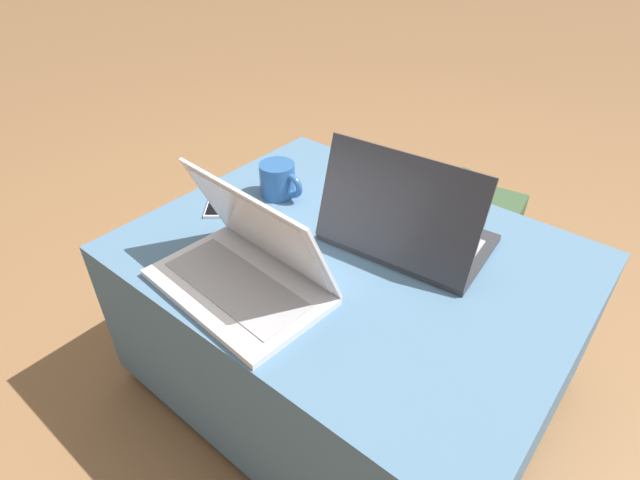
{
  "coord_description": "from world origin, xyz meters",
  "views": [
    {
      "loc": [
        0.52,
        -0.74,
        1.15
      ],
      "look_at": [
        -0.01,
        -0.1,
        0.54
      ],
      "focal_mm": 28.0,
      "sensor_mm": 36.0,
      "label": 1
    }
  ],
  "objects": [
    {
      "name": "ground_plane",
      "position": [
        0.0,
        0.0,
        0.0
      ],
      "size": [
        14.0,
        14.0,
        0.0
      ],
      "primitive_type": "plane",
      "color": "olive"
    },
    {
      "name": "backpack",
      "position": [
        0.04,
        0.5,
        0.2
      ],
      "size": [
        0.37,
        0.25,
        0.48
      ],
      "rotation": [
        0.0,
        0.0,
        3.28
      ],
      "color": "#385133",
      "rests_on": "ground_plane"
    },
    {
      "name": "ottoman",
      "position": [
        0.0,
        0.0,
        0.23
      ],
      "size": [
        0.99,
        0.78,
        0.46
      ],
      "color": "#2A3D4E",
      "rests_on": "ground_plane"
    },
    {
      "name": "laptop_near",
      "position": [
        -0.1,
        -0.23,
        0.51
      ],
      "size": [
        0.38,
        0.26,
        0.23
      ],
      "rotation": [
        0.0,
        0.0,
        -0.08
      ],
      "color": "silver",
      "rests_on": "ottoman"
    },
    {
      "name": "laptop_far",
      "position": [
        0.08,
        0.09,
        0.51
      ],
      "size": [
        0.38,
        0.27,
        0.24
      ],
      "rotation": [
        0.0,
        0.0,
        3.23
      ],
      "color": "#333338",
      "rests_on": "ottoman"
    },
    {
      "name": "cell_phone",
      "position": [
        -0.38,
        -0.06,
        0.47
      ],
      "size": [
        0.14,
        0.14,
        0.01
      ],
      "rotation": [
        0.0,
        0.0,
        0.69
      ],
      "color": "white",
      "rests_on": "ottoman"
    },
    {
      "name": "coffee_mug",
      "position": [
        -0.3,
        0.07,
        0.51
      ],
      "size": [
        0.13,
        0.09,
        0.09
      ],
      "color": "#285693",
      "rests_on": "ottoman"
    }
  ]
}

